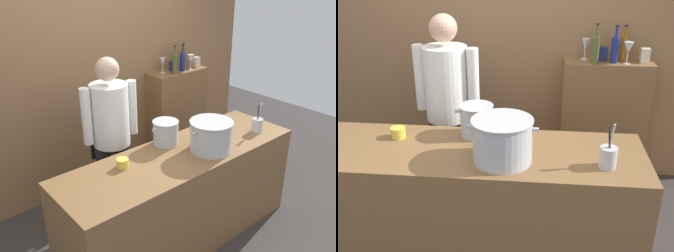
# 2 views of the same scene
# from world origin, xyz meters

# --- Properties ---
(brick_back_panel) EXTENTS (4.40, 0.10, 3.00)m
(brick_back_panel) POSITION_xyz_m (0.00, 1.40, 1.50)
(brick_back_panel) COLOR olive
(brick_back_panel) RESTS_ON ground_plane
(prep_counter) EXTENTS (2.25, 0.70, 0.90)m
(prep_counter) POSITION_xyz_m (0.00, 0.00, 0.45)
(prep_counter) COLOR brown
(prep_counter) RESTS_ON ground_plane
(bar_cabinet) EXTENTS (0.76, 0.32, 1.20)m
(bar_cabinet) POSITION_xyz_m (1.01, 1.19, 0.60)
(bar_cabinet) COLOR brown
(bar_cabinet) RESTS_ON ground_plane
(chef) EXTENTS (0.52, 0.38, 1.66)m
(chef) POSITION_xyz_m (-0.29, 0.65, 0.96)
(chef) COLOR black
(chef) RESTS_ON ground_plane
(stockpot_large) EXTENTS (0.43, 0.37, 0.27)m
(stockpot_large) POSITION_xyz_m (0.22, -0.12, 1.04)
(stockpot_large) COLOR #B7BABF
(stockpot_large) RESTS_ON prep_counter
(stockpot_small) EXTENTS (0.30, 0.23, 0.22)m
(stockpot_small) POSITION_xyz_m (0.01, 0.23, 1.01)
(stockpot_small) COLOR #B7BABF
(stockpot_small) RESTS_ON prep_counter
(utensil_crock) EXTENTS (0.10, 0.10, 0.29)m
(utensil_crock) POSITION_xyz_m (0.85, -0.14, 0.97)
(utensil_crock) COLOR #B7BABF
(utensil_crock) RESTS_ON prep_counter
(butter_jar) EXTENTS (0.10, 0.10, 0.07)m
(butter_jar) POSITION_xyz_m (-0.52, 0.13, 0.94)
(butter_jar) COLOR yellow
(butter_jar) RESTS_ON prep_counter
(wine_bottle_amber) EXTENTS (0.07, 0.07, 0.30)m
(wine_bottle_amber) POSITION_xyz_m (1.13, 1.21, 1.32)
(wine_bottle_amber) COLOR #8C5919
(wine_bottle_amber) RESTS_ON bar_cabinet
(wine_bottle_cobalt) EXTENTS (0.06, 0.06, 0.31)m
(wine_bottle_cobalt) POSITION_xyz_m (1.04, 1.13, 1.32)
(wine_bottle_cobalt) COLOR navy
(wine_bottle_cobalt) RESTS_ON bar_cabinet
(wine_bottle_olive) EXTENTS (0.06, 0.06, 0.33)m
(wine_bottle_olive) POSITION_xyz_m (0.88, 1.08, 1.33)
(wine_bottle_olive) COLOR #475123
(wine_bottle_olive) RESTS_ON bar_cabinet
(wine_glass_wide) EXTENTS (0.07, 0.07, 0.18)m
(wine_glass_wide) POSITION_xyz_m (0.80, 1.22, 1.33)
(wine_glass_wide) COLOR silver
(wine_glass_wide) RESTS_ON bar_cabinet
(wine_glass_tall) EXTENTS (0.08, 0.08, 0.19)m
(wine_glass_tall) POSITION_xyz_m (1.14, 1.10, 1.33)
(wine_glass_tall) COLOR silver
(wine_glass_tall) RESTS_ON bar_cabinet
(spice_tin_cream) EXTENTS (0.07, 0.07, 0.12)m
(spice_tin_cream) POSITION_xyz_m (1.30, 1.16, 1.26)
(spice_tin_cream) COLOR beige
(spice_tin_cream) RESTS_ON bar_cabinet
(spice_tin_navy) EXTENTS (0.08, 0.08, 0.12)m
(spice_tin_navy) POSITION_xyz_m (0.95, 1.19, 1.26)
(spice_tin_navy) COLOR navy
(spice_tin_navy) RESTS_ON bar_cabinet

